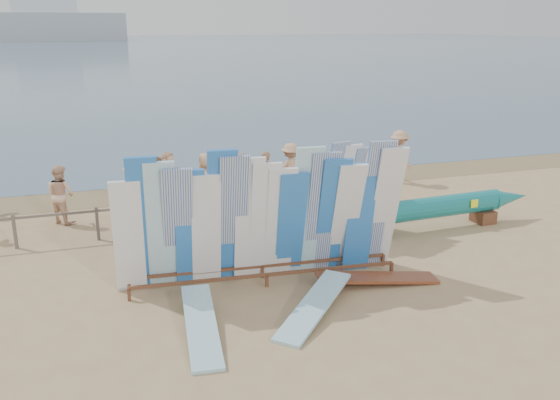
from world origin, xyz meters
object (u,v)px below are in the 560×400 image
object	(u,v)px
flat_board_b	(314,314)
beachgoer_9	(291,170)
main_surfboard_rack	(265,222)
flat_board_a	(201,333)
beachgoer_5	(169,176)
beachgoer_7	(266,176)
flat_board_c	(377,284)
beachgoer_8	(242,178)
beachgoer_3	(133,188)
outrigger_canoe	(431,209)
vendor_table	(276,230)
beachgoer_6	(207,180)
side_surfboard_rack	(349,193)
beachgoer_4	(159,184)
beach_chair_left	(218,209)
beach_chair_right	(244,208)
beachgoer_extra_0	(399,157)
beachgoer_2	(61,194)
stroller	(236,202)

from	to	relation	value
flat_board_b	beachgoer_9	bearing A→B (deg)	118.11
main_surfboard_rack	flat_board_a	size ratio (longest dim) A/B	2.31
beachgoer_5	beachgoer_7	bearing A→B (deg)	-74.69
flat_board_c	beachgoer_5	distance (m)	8.53
beachgoer_8	beachgoer_3	size ratio (longest dim) A/B	1.03
main_surfboard_rack	outrigger_canoe	xyz separation A→B (m)	(5.30, 1.90, -0.80)
vendor_table	beachgoer_6	world-z (taller)	beachgoer_6
main_surfboard_rack	side_surfboard_rack	distance (m)	3.69
beachgoer_4	beachgoer_7	distance (m)	3.34
main_surfboard_rack	vendor_table	bearing A→B (deg)	71.18
outrigger_canoe	flat_board_c	xyz separation A→B (m)	(-2.98, -2.74, -0.60)
flat_board_c	beach_chair_left	xyz separation A→B (m)	(-2.36, 5.61, 0.24)
flat_board_a	beachgoer_9	bearing A→B (deg)	66.42
beach_chair_right	beachgoer_extra_0	size ratio (longest dim) A/B	0.43
beachgoer_3	beachgoer_2	bearing A→B (deg)	-78.14
side_surfboard_rack	beachgoer_4	world-z (taller)	side_surfboard_rack
vendor_table	beachgoer_8	size ratio (longest dim) A/B	0.70
beachgoer_9	beachgoer_3	size ratio (longest dim) A/B	1.14
main_surfboard_rack	stroller	size ratio (longest dim) A/B	6.27
beachgoer_8	beachgoer_7	size ratio (longest dim) A/B	0.96
beachgoer_2	beachgoer_extra_0	bearing A→B (deg)	-130.86
beachgoer_4	beachgoer_5	world-z (taller)	beachgoer_4
beachgoer_2	side_surfboard_rack	bearing A→B (deg)	-161.19
flat_board_b	stroller	world-z (taller)	stroller
beach_chair_left	beach_chair_right	size ratio (longest dim) A/B	1.02
outrigger_canoe	stroller	size ratio (longest dim) A/B	6.66
beachgoer_4	beachgoer_2	size ratio (longest dim) A/B	1.00
flat_board_a	beachgoer_extra_0	distance (m)	12.13
beachgoer_2	beachgoer_5	bearing A→B (deg)	-114.49
side_surfboard_rack	vendor_table	distance (m)	2.18
main_surfboard_rack	flat_board_b	xyz separation A→B (m)	(0.50, -1.73, -1.40)
flat_board_b	beachgoer_8	world-z (taller)	beachgoer_8
side_surfboard_rack	flat_board_b	size ratio (longest dim) A/B	0.99
beachgoer_6	beachgoer_9	bearing A→B (deg)	103.29
beachgoer_5	outrigger_canoe	bearing A→B (deg)	-92.78
beachgoer_2	beachgoer_6	bearing A→B (deg)	-132.54
beach_chair_left	beachgoer_7	bearing A→B (deg)	20.84
beach_chair_left	beachgoer_4	xyz separation A→B (m)	(-1.54, 1.14, 0.61)
flat_board_c	beachgoer_4	xyz separation A→B (m)	(-3.90, 6.75, 0.85)
flat_board_c	beachgoer_extra_0	xyz separation A→B (m)	(4.57, 7.49, 0.94)
beachgoer_extra_0	beach_chair_right	bearing A→B (deg)	99.04
flat_board_b	beach_chair_left	world-z (taller)	beach_chair_left
beach_chair_right	beachgoer_9	distance (m)	2.60
flat_board_c	beach_chair_right	bearing A→B (deg)	23.79
beachgoer_2	beach_chair_left	bearing A→B (deg)	-147.40
main_surfboard_rack	stroller	world-z (taller)	main_surfboard_rack
flat_board_b	beachgoer_3	size ratio (longest dim) A/B	1.74
side_surfboard_rack	beachgoer_8	distance (m)	4.31
beachgoer_9	beachgoer_7	distance (m)	1.02
stroller	beachgoer_4	world-z (taller)	beachgoer_4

